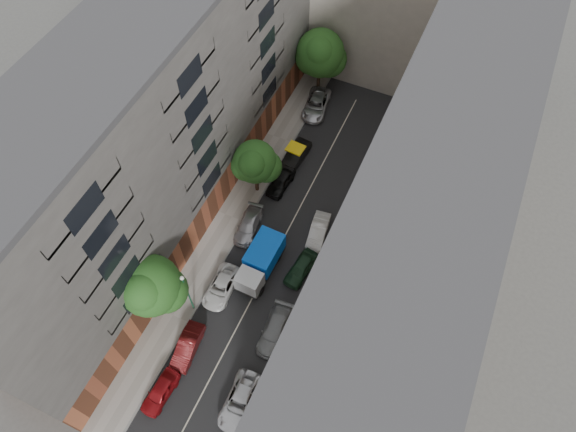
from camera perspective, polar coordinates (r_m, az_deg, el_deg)
The scene contains 23 objects.
ground at distance 48.44m, azimuth -0.45°, elevation -2.44°, with size 120.00×120.00×0.00m, color #4C4C49.
road_surface at distance 48.43m, azimuth -0.45°, elevation -2.43°, with size 8.00×44.00×0.02m, color black.
sidewalk_left at distance 49.84m, azimuth -6.22°, elevation -0.13°, with size 3.00×44.00×0.15m, color gray.
sidewalk_right at distance 47.51m, azimuth 5.62°, elevation -4.74°, with size 3.00×44.00×0.15m, color gray.
building_left at distance 44.22m, azimuth -13.80°, elevation 9.26°, with size 8.00×44.00×20.00m, color #454341.
building_right at distance 38.76m, azimuth 14.42°, elevation -0.73°, with size 8.00×44.00×20.00m, color #BDAA93.
tarp_truck at distance 45.62m, azimuth -3.09°, elevation -5.06°, with size 2.48×5.90×2.71m.
car_left_0 at distance 43.61m, azimuth -14.00°, elevation -18.41°, with size 1.57×3.90×1.33m, color maroon.
car_left_1 at distance 44.18m, azimuth -11.11°, elevation -14.02°, with size 1.48×4.23×1.39m, color #501011.
car_left_2 at distance 45.79m, azimuth -7.42°, elevation -7.82°, with size 2.12×4.60×1.28m, color silver.
car_left_3 at distance 48.52m, azimuth -4.41°, elevation -1.04°, with size 1.83×4.50×1.31m, color #B4B3B8.
car_left_4 at distance 51.19m, azimuth -0.81°, elevation 3.85°, with size 1.64×4.07×1.39m, color black.
car_left_5 at distance 53.17m, azimuth 0.82°, elevation 6.73°, with size 1.57×4.52×1.49m, color black.
car_left_6 at distance 58.12m, azimuth 3.18°, elevation 12.27°, with size 2.43×5.27×1.47m, color #B4B4B9.
car_right_0 at distance 42.42m, azimuth -5.33°, elevation -19.81°, with size 2.27×4.92×1.37m, color #BBBCC0.
car_right_1 at distance 43.85m, azimuth -1.45°, elevation -12.58°, with size 1.99×4.90×1.42m, color slate.
car_right_2 at distance 46.16m, azimuth 1.44°, elevation -5.81°, with size 1.63×4.06×1.38m, color black.
car_right_3 at distance 48.08m, azimuth 3.38°, elevation -1.70°, with size 1.47×4.22×1.39m, color silver.
tree_near at distance 41.72m, azimuth -14.98°, elevation -7.74°, with size 5.23×4.95×7.78m.
tree_mid at distance 47.92m, azimuth -3.65°, elevation 5.83°, with size 4.60×4.21×6.53m.
tree_far at distance 57.33m, azimuth 3.64°, elevation 17.42°, with size 5.44×5.19×7.70m.
lamp_post at distance 42.49m, azimuth -11.21°, elevation -8.02°, with size 0.36×0.36×6.10m.
pedestrian at distance 48.80m, azimuth 8.01°, elevation -0.10°, with size 0.71×0.46×1.94m, color black.
Camera 1 is at (10.30, -21.97, 41.93)m, focal length 32.00 mm.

